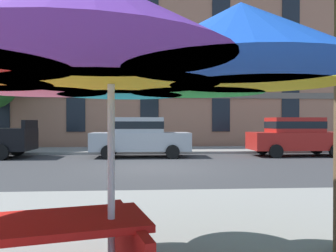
# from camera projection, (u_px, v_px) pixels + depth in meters

# --- Properties ---
(ground_plane) EXTENTS (120.00, 120.00, 0.00)m
(ground_plane) POSITION_uv_depth(u_px,v_px,m) (153.00, 168.00, 11.88)
(ground_plane) COLOR #38383A
(sidewalk_far) EXTENTS (56.00, 3.60, 0.12)m
(sidewalk_far) POSITION_uv_depth(u_px,v_px,m) (150.00, 150.00, 18.66)
(sidewalk_far) COLOR gray
(sidewalk_far) RESTS_ON ground
(apartment_building) EXTENTS (39.26, 12.08, 16.00)m
(apartment_building) POSITION_uv_depth(u_px,v_px,m) (148.00, 39.00, 26.74)
(apartment_building) COLOR #A87056
(apartment_building) RESTS_ON ground
(sedan_silver) EXTENTS (4.40, 1.98, 1.78)m
(sedan_silver) POSITION_uv_depth(u_px,v_px,m) (139.00, 136.00, 15.52)
(sedan_silver) COLOR #A8AAB2
(sedan_silver) RESTS_ON ground
(sedan_red) EXTENTS (4.40, 1.98, 1.78)m
(sedan_red) POSITION_uv_depth(u_px,v_px,m) (296.00, 135.00, 16.02)
(sedan_red) COLOR #B21E19
(sedan_red) RESTS_ON ground
(patio_umbrella) EXTENTS (3.82, 3.82, 2.36)m
(patio_umbrella) POSITION_uv_depth(u_px,v_px,m) (111.00, 59.00, 2.84)
(patio_umbrella) COLOR silver
(patio_umbrella) RESTS_ON ground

